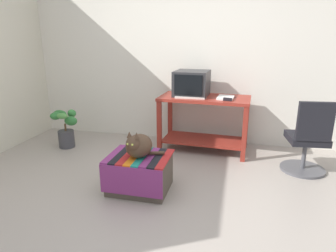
{
  "coord_description": "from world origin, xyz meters",
  "views": [
    {
      "loc": [
        0.84,
        -2.42,
        1.56
      ],
      "look_at": [
        0.05,
        0.85,
        0.55
      ],
      "focal_mm": 31.67,
      "sensor_mm": 36.0,
      "label": 1
    }
  ],
  "objects": [
    {
      "name": "stapler",
      "position": [
        0.71,
        1.4,
        0.79
      ],
      "size": [
        0.11,
        0.05,
        0.04
      ],
      "primitive_type": "cube",
      "rotation": [
        0.0,
        0.0,
        1.42
      ],
      "color": "black",
      "rests_on": "desk"
    },
    {
      "name": "ottoman_with_blanket",
      "position": [
        -0.12,
        0.27,
        0.19
      ],
      "size": [
        0.64,
        0.54,
        0.39
      ],
      "color": "#4C4238",
      "rests_on": "ground_plane"
    },
    {
      "name": "potted_plant",
      "position": [
        -1.57,
        1.23,
        0.28
      ],
      "size": [
        0.39,
        0.34,
        0.55
      ],
      "color": "#3D3D42",
      "rests_on": "ground_plane"
    },
    {
      "name": "cat",
      "position": [
        -0.11,
        0.24,
        0.51
      ],
      "size": [
        0.4,
        0.37,
        0.3
      ],
      "rotation": [
        0.0,
        0.0,
        -0.16
      ],
      "color": "#473323",
      "rests_on": "ottoman_with_blanket"
    },
    {
      "name": "pen",
      "position": [
        0.79,
        1.6,
        0.78
      ],
      "size": [
        0.06,
        0.13,
        0.01
      ],
      "primitive_type": "cylinder",
      "rotation": [
        0.0,
        1.57,
        1.2
      ],
      "color": "black",
      "rests_on": "desk"
    },
    {
      "name": "office_chair",
      "position": [
        1.67,
        1.13,
        0.39
      ],
      "size": [
        0.52,
        0.52,
        0.89
      ],
      "rotation": [
        0.0,
        0.0,
        3.26
      ],
      "color": "#4C4C51",
      "rests_on": "ground_plane"
    },
    {
      "name": "tv_monitor",
      "position": [
        0.2,
        1.65,
        0.94
      ],
      "size": [
        0.48,
        0.49,
        0.34
      ],
      "rotation": [
        0.0,
        0.0,
        -0.05
      ],
      "color": "#28282B",
      "rests_on": "desk"
    },
    {
      "name": "back_wall",
      "position": [
        0.0,
        2.05,
        1.3
      ],
      "size": [
        8.0,
        0.1,
        2.6
      ],
      "primitive_type": "cube",
      "color": "silver",
      "rests_on": "ground_plane"
    },
    {
      "name": "keyboard",
      "position": [
        0.21,
        1.47,
        0.79
      ],
      "size": [
        0.4,
        0.16,
        0.02
      ],
      "primitive_type": "cube",
      "rotation": [
        0.0,
        0.0,
        0.03
      ],
      "color": "beige",
      "rests_on": "desk"
    },
    {
      "name": "book",
      "position": [
        0.68,
        1.54,
        0.79
      ],
      "size": [
        0.23,
        0.3,
        0.03
      ],
      "primitive_type": "cube",
      "rotation": [
        0.0,
        0.0,
        -0.07
      ],
      "color": "white",
      "rests_on": "desk"
    },
    {
      "name": "ground_plane",
      "position": [
        0.0,
        0.0,
        0.0
      ],
      "size": [
        14.0,
        14.0,
        0.0
      ],
      "primitive_type": "plane",
      "color": "#9E9389"
    },
    {
      "name": "desk",
      "position": [
        0.39,
        1.6,
        0.52
      ],
      "size": [
        1.25,
        0.68,
        0.77
      ],
      "rotation": [
        0.0,
        0.0,
        -0.05
      ],
      "color": "maroon",
      "rests_on": "ground_plane"
    }
  ]
}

